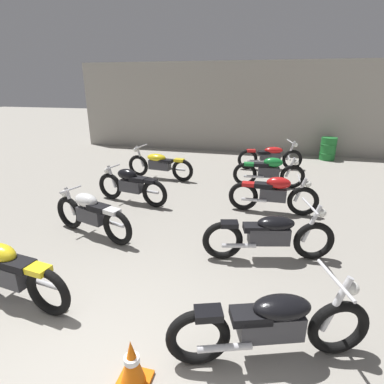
# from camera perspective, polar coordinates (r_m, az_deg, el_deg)

# --- Properties ---
(back_wall) EXTENTS (13.36, 0.24, 3.60)m
(back_wall) POSITION_cam_1_polar(r_m,az_deg,el_deg) (13.15, 7.60, 15.33)
(back_wall) COLOR #9E998E
(back_wall) RESTS_ON ground
(motorcycle_left_row_0) EXTENTS (1.97, 0.50, 0.88)m
(motorcycle_left_row_0) POSITION_cam_1_polar(r_m,az_deg,el_deg) (4.77, -31.12, -12.66)
(motorcycle_left_row_0) COLOR black
(motorcycle_left_row_0) RESTS_ON ground
(motorcycle_left_row_1) EXTENTS (1.91, 0.73, 0.88)m
(motorcycle_left_row_1) POSITION_cam_1_polar(r_m,az_deg,el_deg) (6.06, -18.34, -3.87)
(motorcycle_left_row_1) COLOR black
(motorcycle_left_row_1) RESTS_ON ground
(motorcycle_left_row_2) EXTENTS (1.95, 0.58, 0.88)m
(motorcycle_left_row_2) POSITION_cam_1_polar(r_m,az_deg,el_deg) (7.51, -11.33, 1.32)
(motorcycle_left_row_2) COLOR black
(motorcycle_left_row_2) RESTS_ON ground
(motorcycle_left_row_3) EXTENTS (2.17, 0.68, 0.97)m
(motorcycle_left_row_3) POSITION_cam_1_polar(r_m,az_deg,el_deg) (9.33, -6.14, 5.18)
(motorcycle_left_row_3) COLOR black
(motorcycle_left_row_3) RESTS_ON ground
(motorcycle_right_row_0) EXTENTS (2.09, 0.93, 0.97)m
(motorcycle_right_row_0) POSITION_cam_1_polar(r_m,az_deg,el_deg) (3.51, 14.71, -22.70)
(motorcycle_right_row_0) COLOR black
(motorcycle_right_row_0) RESTS_ON ground
(motorcycle_right_row_1) EXTENTS (2.14, 0.82, 0.97)m
(motorcycle_right_row_1) POSITION_cam_1_polar(r_m,az_deg,el_deg) (5.18, 14.30, -7.69)
(motorcycle_right_row_1) COLOR black
(motorcycle_right_row_1) RESTS_ON ground
(motorcycle_right_row_2) EXTENTS (1.97, 0.48, 0.88)m
(motorcycle_right_row_2) POSITION_cam_1_polar(r_m,az_deg,el_deg) (7.02, 14.96, -0.28)
(motorcycle_right_row_2) COLOR black
(motorcycle_right_row_2) RESTS_ON ground
(motorcycle_right_row_3) EXTENTS (1.97, 0.48, 0.88)m
(motorcycle_right_row_3) POSITION_cam_1_polar(r_m,az_deg,el_deg) (8.78, 14.20, 3.80)
(motorcycle_right_row_3) COLOR black
(motorcycle_right_row_3) RESTS_ON ground
(motorcycle_right_row_4) EXTENTS (2.14, 0.80, 0.97)m
(motorcycle_right_row_4) POSITION_cam_1_polar(r_m,az_deg,el_deg) (10.65, 14.47, 6.50)
(motorcycle_right_row_4) COLOR black
(motorcycle_right_row_4) RESTS_ON ground
(oil_drum) EXTENTS (0.59, 0.59, 0.85)m
(oil_drum) POSITION_cam_1_polar(r_m,az_deg,el_deg) (12.74, 24.07, 7.41)
(oil_drum) COLOR #1E722D
(oil_drum) RESTS_ON ground
(traffic_cone) EXTENTS (0.32, 0.32, 0.54)m
(traffic_cone) POSITION_cam_1_polar(r_m,az_deg,el_deg) (3.39, -11.13, -28.99)
(traffic_cone) COLOR orange
(traffic_cone) RESTS_ON ground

